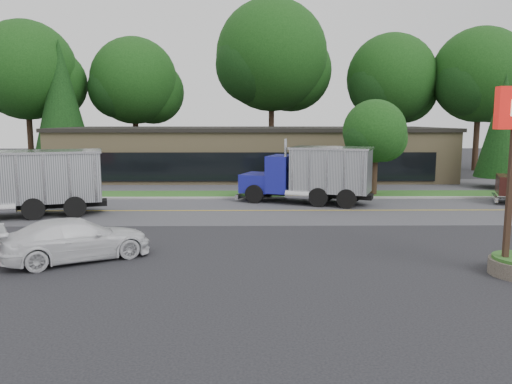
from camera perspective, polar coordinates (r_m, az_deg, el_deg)
ground at (r=18.66m, az=-6.35°, el=-7.16°), size 140.00×140.00×0.00m
road at (r=27.41m, az=-4.49°, el=-2.16°), size 60.00×8.00×0.02m
center_line at (r=27.41m, az=-4.49°, el=-2.16°), size 60.00×0.12×0.01m
curb at (r=31.54m, az=-3.98°, el=-0.79°), size 60.00×0.30×0.12m
grass_verge at (r=33.32m, az=-3.80°, el=-0.30°), size 60.00×3.40×0.03m
far_parking at (r=38.26m, az=-3.39°, el=0.81°), size 60.00×7.00×0.02m
strip_mall at (r=44.00m, az=-0.43°, el=4.41°), size 32.00×12.00×4.00m
tree_far_a at (r=54.70m, az=-24.56°, el=12.05°), size 10.18×9.58×14.52m
tree_far_b at (r=53.43m, az=-13.57°, el=11.79°), size 9.30×8.75×13.26m
tree_far_c at (r=52.43m, az=2.00°, el=14.75°), size 11.96×11.25×17.06m
tree_far_d at (r=53.10m, az=15.33°, el=11.93°), size 9.48×8.92×13.52m
tree_far_e at (r=53.98m, az=24.31°, el=11.62°), size 9.67×9.10×13.79m
evergreen_left at (r=51.15m, az=-21.37°, el=9.80°), size 5.47×5.47×12.43m
evergreen_right at (r=40.23m, az=26.40°, el=6.79°), size 3.62×3.62×8.23m
tree_verge at (r=33.97m, az=13.46°, el=6.43°), size 4.41×4.15×6.29m
dump_truck_red at (r=28.12m, az=-25.37°, el=1.06°), size 9.60×4.97×3.36m
dump_truck_blue at (r=29.72m, az=6.55°, el=2.13°), size 8.08×4.98×3.36m
rally_car at (r=18.86m, az=-19.80°, el=-5.11°), size 5.46×4.37×1.48m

